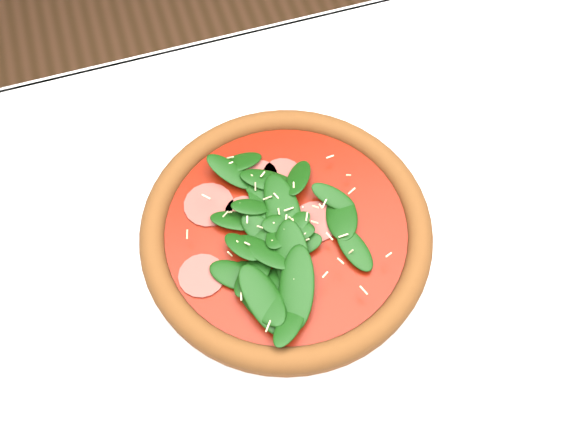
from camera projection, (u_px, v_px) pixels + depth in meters
name	position (u px, v px, depth m)	size (l,w,h in m)	color
ground	(318.00, 417.00, 1.38)	(6.00, 6.00, 0.00)	brown
dining_table	(339.00, 313.00, 0.81)	(1.21, 0.81, 0.75)	white
plate	(286.00, 237.00, 0.74)	(0.38, 0.38, 0.02)	silver
pizza	(286.00, 228.00, 0.72)	(0.36, 0.36, 0.04)	brown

